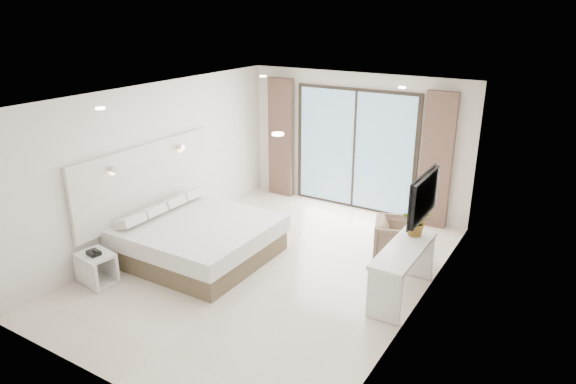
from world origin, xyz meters
name	(u,v)px	position (x,y,z in m)	size (l,w,h in m)	color
ground	(270,268)	(0.00, 0.00, 0.00)	(6.20, 6.20, 0.00)	beige
room_shell	(284,158)	(-0.20, 0.72, 1.58)	(4.62, 6.22, 2.72)	silver
bed	(198,239)	(-1.21, -0.29, 0.32)	(2.20, 2.10, 0.75)	brown
nightstand	(97,268)	(-1.94, -1.71, 0.24)	(0.57, 0.50, 0.47)	silver
phone	(94,253)	(-1.92, -1.74, 0.50)	(0.19, 0.15, 0.06)	black
console_desk	(403,261)	(2.04, 0.24, 0.56)	(0.48, 1.53, 0.77)	silver
plant	(417,224)	(2.04, 0.72, 0.95)	(0.40, 0.45, 0.35)	#33662D
armchair	(398,238)	(1.57, 1.34, 0.36)	(0.71, 0.66, 0.73)	#947E61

